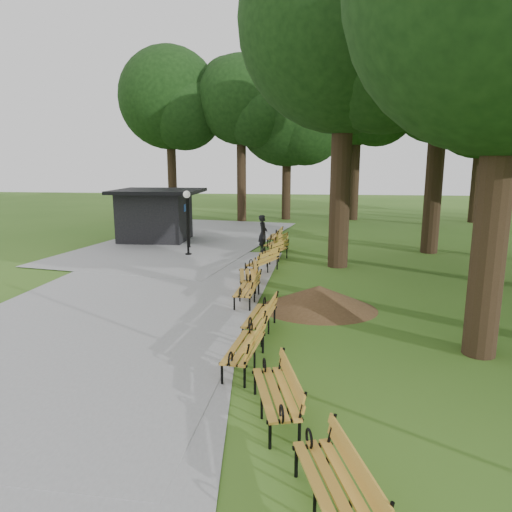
# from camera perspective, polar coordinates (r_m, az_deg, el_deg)

# --- Properties ---
(ground) EXTENTS (100.00, 100.00, 0.00)m
(ground) POSITION_cam_1_polar(r_m,az_deg,el_deg) (10.83, -1.48, -10.95)
(ground) COLOR #345F1B
(ground) RESTS_ON ground
(path) EXTENTS (12.00, 38.00, 0.06)m
(path) POSITION_cam_1_polar(r_m,az_deg,el_deg) (14.59, -15.60, -5.26)
(path) COLOR gray
(path) RESTS_ON ground
(person) EXTENTS (0.47, 0.66, 1.71)m
(person) POSITION_cam_1_polar(r_m,az_deg,el_deg) (21.61, 0.86, 2.81)
(person) COLOR black
(person) RESTS_ON ground
(kiosk) EXTENTS (4.40, 3.84, 2.72)m
(kiosk) POSITION_cam_1_polar(r_m,az_deg,el_deg) (24.97, -12.32, 4.90)
(kiosk) COLOR black
(kiosk) RESTS_ON ground
(lamp_post) EXTENTS (0.32, 0.32, 2.89)m
(lamp_post) POSITION_cam_1_polar(r_m,az_deg,el_deg) (20.68, -8.48, 5.77)
(lamp_post) COLOR black
(lamp_post) RESTS_ON ground
(dirt_mound) EXTENTS (2.79, 2.79, 0.69)m
(dirt_mound) POSITION_cam_1_polar(r_m,az_deg,el_deg) (13.38, 7.74, -5.06)
(dirt_mound) COLOR #47301C
(dirt_mound) RESTS_ON ground
(bench_0) EXTENTS (1.16, 2.00, 0.88)m
(bench_0) POSITION_cam_1_polar(r_m,az_deg,el_deg) (6.07, 9.50, -26.26)
(bench_0) COLOR #C3892D
(bench_0) RESTS_ON ground
(bench_1) EXTENTS (1.09, 2.00, 0.88)m
(bench_1) POSITION_cam_1_polar(r_m,az_deg,el_deg) (7.88, 2.36, -16.50)
(bench_1) COLOR #C3892D
(bench_1) RESTS_ON ground
(bench_2) EXTENTS (0.84, 1.96, 0.88)m
(bench_2) POSITION_cam_1_polar(r_m,az_deg,el_deg) (9.58, -1.49, -11.19)
(bench_2) COLOR #C3892D
(bench_2) RESTS_ON ground
(bench_3) EXTENTS (0.84, 1.96, 0.88)m
(bench_3) POSITION_cam_1_polar(r_m,az_deg,el_deg) (11.40, 0.47, -7.41)
(bench_3) COLOR #C3892D
(bench_3) RESTS_ON ground
(bench_4) EXTENTS (0.72, 1.93, 0.88)m
(bench_4) POSITION_cam_1_polar(r_m,az_deg,el_deg) (13.76, -1.10, -4.06)
(bench_4) COLOR #C3892D
(bench_4) RESTS_ON ground
(bench_5) EXTENTS (0.94, 1.98, 0.88)m
(bench_5) POSITION_cam_1_polar(r_m,az_deg,el_deg) (15.37, -1.05, -2.39)
(bench_5) COLOR #C3892D
(bench_5) RESTS_ON ground
(bench_6) EXTENTS (1.30, 2.00, 0.88)m
(bench_6) POSITION_cam_1_polar(r_m,az_deg,el_deg) (17.43, 0.81, -0.71)
(bench_6) COLOR #C3892D
(bench_6) RESTS_ON ground
(bench_7) EXTENTS (1.31, 2.00, 0.88)m
(bench_7) POSITION_cam_1_polar(r_m,az_deg,el_deg) (19.53, 2.23, 0.62)
(bench_7) COLOR #C3892D
(bench_7) RESTS_ON ground
(bench_8) EXTENTS (1.16, 2.00, 0.88)m
(bench_8) POSITION_cam_1_polar(r_m,az_deg,el_deg) (21.44, 2.47, 1.61)
(bench_8) COLOR #C3892D
(bench_8) RESTS_ON ground
(bench_9) EXTENTS (0.79, 1.95, 0.88)m
(bench_9) POSITION_cam_1_polar(r_m,az_deg,el_deg) (23.27, 2.31, 2.40)
(bench_9) COLOR #C3892D
(bench_9) RESTS_ON ground
(lawn_tree_2) EXTENTS (7.96, 7.96, 13.10)m
(lawn_tree_2) POSITION_cam_1_polar(r_m,az_deg,el_deg) (19.12, 11.02, 26.30)
(lawn_tree_2) COLOR black
(lawn_tree_2) RESTS_ON ground
(lawn_tree_4) EXTENTS (6.40, 6.40, 12.29)m
(lawn_tree_4) POSITION_cam_1_polar(r_m,az_deg,el_deg) (23.07, 22.16, 22.93)
(lawn_tree_4) COLOR black
(lawn_tree_4) RESTS_ON ground
(tree_backdrop) EXTENTS (37.78, 9.54, 16.26)m
(tree_backdrop) POSITION_cam_1_polar(r_m,az_deg,el_deg) (33.54, 16.21, 17.96)
(tree_backdrop) COLOR black
(tree_backdrop) RESTS_ON ground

